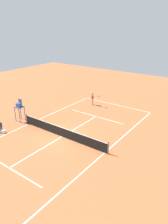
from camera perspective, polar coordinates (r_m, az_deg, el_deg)
ground_plane at (r=19.78m, az=-5.94°, el=-6.60°), size 60.00×60.00×0.00m
court_lines at (r=19.78m, az=-5.94°, el=-6.59°), size 9.25×20.98×0.01m
tennis_net at (r=19.55m, az=-5.99°, el=-5.33°), size 9.85×0.10×1.07m
player_serving at (r=26.95m, az=2.42°, el=3.98°), size 1.31×0.46×1.74m
tennis_ball at (r=25.40m, az=-0.75°, el=0.41°), size 0.07×0.07×0.07m
umpire_chair at (r=23.23m, az=-17.05°, el=1.39°), size 0.80×0.80×2.41m
courtside_chair_near at (r=21.84m, az=-21.80°, el=-3.70°), size 0.44×0.46×0.95m
equipment_bag at (r=21.82m, az=-21.17°, el=-4.75°), size 0.76×0.32×0.30m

